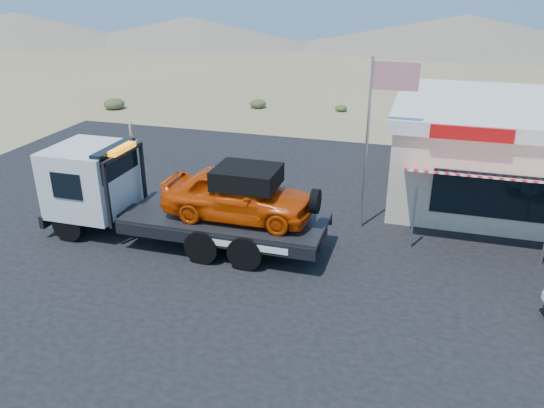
% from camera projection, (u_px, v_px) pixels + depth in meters
% --- Properties ---
extents(ground, '(120.00, 120.00, 0.00)m').
position_uv_depth(ground, '(190.00, 268.00, 16.48)').
color(ground, olive).
rests_on(ground, ground).
extents(asphalt_lot, '(32.00, 24.00, 0.02)m').
position_uv_depth(asphalt_lot, '(278.00, 235.00, 18.60)').
color(asphalt_lot, black).
rests_on(asphalt_lot, ground).
extents(tow_truck, '(9.48, 2.81, 3.17)m').
position_uv_depth(tow_truck, '(176.00, 194.00, 17.60)').
color(tow_truck, black).
rests_on(tow_truck, asphalt_lot).
extents(jerky_store, '(10.40, 9.97, 3.90)m').
position_uv_depth(jerky_store, '(527.00, 152.00, 20.87)').
color(jerky_store, '#C5B795').
rests_on(jerky_store, asphalt_lot).
extents(flagpole, '(1.55, 0.10, 6.00)m').
position_uv_depth(flagpole, '(375.00, 126.00, 17.68)').
color(flagpole, '#99999E').
rests_on(flagpole, asphalt_lot).
extents(desert_scrub, '(26.10, 28.76, 0.76)m').
position_uv_depth(desert_scrub, '(38.00, 132.00, 29.71)').
color(desert_scrub, '#3A4927').
rests_on(desert_scrub, ground).
extents(distant_hills, '(126.00, 48.00, 4.20)m').
position_uv_depth(distant_hills, '(301.00, 32.00, 66.86)').
color(distant_hills, '#726B59').
rests_on(distant_hills, ground).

